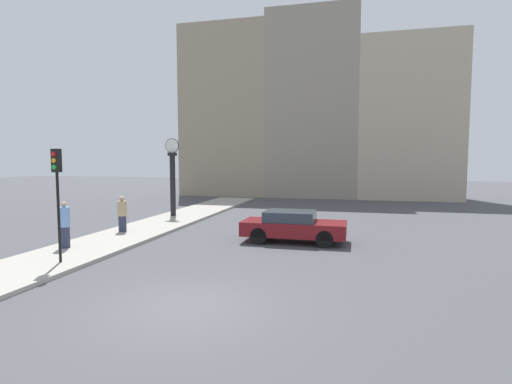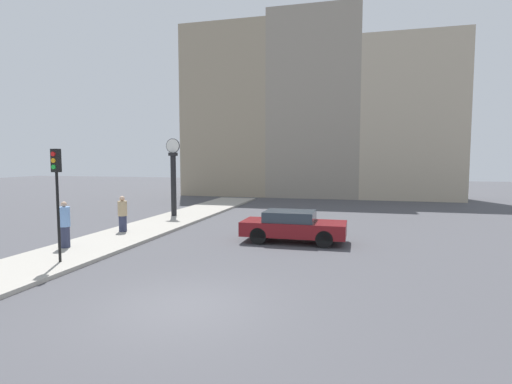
{
  "view_description": "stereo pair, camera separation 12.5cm",
  "coord_description": "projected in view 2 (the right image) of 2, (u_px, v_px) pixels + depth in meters",
  "views": [
    {
      "loc": [
        3.94,
        -8.62,
        3.56
      ],
      "look_at": [
        -0.51,
        8.99,
        2.03
      ],
      "focal_mm": 28.0,
      "sensor_mm": 36.0,
      "label": 1
    },
    {
      "loc": [
        4.06,
        -8.59,
        3.56
      ],
      "look_at": [
        -0.51,
        8.99,
        2.03
      ],
      "focal_mm": 28.0,
      "sensor_mm": 36.0,
      "label": 2
    }
  ],
  "objects": [
    {
      "name": "ground_plane",
      "position": [
        182.0,
        307.0,
        9.6
      ],
      "size": [
        120.0,
        120.0,
        0.0
      ],
      "primitive_type": "plane",
      "color": "#47474C"
    },
    {
      "name": "traffic_light_near",
      "position": [
        57.0,
        181.0,
        13.03
      ],
      "size": [
        0.26,
        0.24,
        3.74
      ],
      "color": "black",
      "rests_on": "sidewalk_corner"
    },
    {
      "name": "street_clock",
      "position": [
        173.0,
        178.0,
        23.74
      ],
      "size": [
        0.86,
        0.41,
        4.6
      ],
      "color": "black",
      "rests_on": "sidewalk_corner"
    },
    {
      "name": "sidewalk_corner",
      "position": [
        167.0,
        222.0,
        22.05
      ],
      "size": [
        3.1,
        26.61,
        0.14
      ],
      "primitive_type": "cube",
      "color": "#A39E93",
      "rests_on": "ground_plane"
    },
    {
      "name": "pedestrian_blue_stripe",
      "position": [
        65.0,
        225.0,
        15.31
      ],
      "size": [
        0.41,
        0.41,
        1.78
      ],
      "color": "#2D334C",
      "rests_on": "sidewalk_corner"
    },
    {
      "name": "building_row",
      "position": [
        311.0,
        112.0,
        37.05
      ],
      "size": [
        25.13,
        5.0,
        16.75
      ],
      "color": "gray",
      "rests_on": "ground_plane"
    },
    {
      "name": "pedestrian_tan_coat",
      "position": [
        123.0,
        214.0,
        18.7
      ],
      "size": [
        0.42,
        0.42,
        1.67
      ],
      "color": "#2D334C",
      "rests_on": "sidewalk_corner"
    },
    {
      "name": "sedan_car",
      "position": [
        293.0,
        226.0,
        16.95
      ],
      "size": [
        4.37,
        1.79,
        1.33
      ],
      "color": "maroon",
      "rests_on": "ground_plane"
    }
  ]
}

